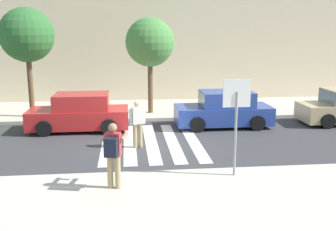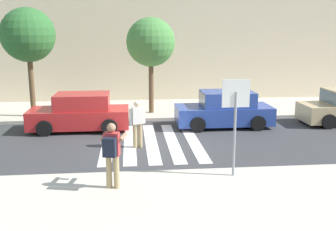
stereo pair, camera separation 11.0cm
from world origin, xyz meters
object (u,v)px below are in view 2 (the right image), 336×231
at_px(street_tree_center, 151,43).
at_px(parked_car_blue, 224,110).
at_px(parked_car_red, 80,113).
at_px(street_tree_west, 28,35).
at_px(stop_sign, 236,106).
at_px(photographer_with_backpack, 112,150).
at_px(pedestrian_crossing, 137,121).

bearing_deg(street_tree_center, parked_car_blue, -40.64).
xyz_separation_m(parked_car_red, street_tree_west, (-2.44, 2.30, 3.14)).
distance_m(stop_sign, photographer_with_backpack, 3.52).
distance_m(stop_sign, street_tree_center, 8.98).
height_order(parked_car_red, parked_car_blue, same).
distance_m(photographer_with_backpack, parked_car_red, 6.88).
xyz_separation_m(parked_car_blue, street_tree_center, (-3.02, 2.60, 2.80)).
distance_m(photographer_with_backpack, parked_car_blue, 8.10).
relative_size(parked_car_blue, street_tree_center, 0.90).
xyz_separation_m(photographer_with_backpack, parked_car_blue, (4.55, 6.68, -0.44)).
xyz_separation_m(parked_car_blue, street_tree_west, (-8.59, 2.30, 3.14)).
height_order(stop_sign, photographer_with_backpack, stop_sign).
bearing_deg(stop_sign, parked_car_blue, 78.70).
bearing_deg(pedestrian_crossing, parked_car_blue, 35.53).
relative_size(stop_sign, street_tree_west, 0.54).
bearing_deg(parked_car_red, parked_car_blue, -0.00).
relative_size(pedestrian_crossing, street_tree_west, 0.35).
xyz_separation_m(stop_sign, street_tree_west, (-7.37, 8.38, 1.75)).
relative_size(parked_car_red, parked_car_blue, 1.00).
relative_size(photographer_with_backpack, street_tree_west, 0.35).
bearing_deg(parked_car_blue, street_tree_west, 165.02).
relative_size(photographer_with_backpack, parked_car_red, 0.42).
xyz_separation_m(photographer_with_backpack, pedestrian_crossing, (0.73, 3.95, -0.19)).
relative_size(stop_sign, photographer_with_backpack, 1.57).
relative_size(pedestrian_crossing, parked_car_blue, 0.42).
distance_m(stop_sign, pedestrian_crossing, 4.40).
bearing_deg(street_tree_west, stop_sign, -48.67).
bearing_deg(stop_sign, street_tree_west, 131.33).
bearing_deg(street_tree_west, pedestrian_crossing, -46.51).
bearing_deg(stop_sign, street_tree_center, 101.76).
xyz_separation_m(parked_car_red, street_tree_center, (3.12, 2.60, 2.80)).
xyz_separation_m(pedestrian_crossing, street_tree_west, (-4.77, 5.02, 2.90)).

